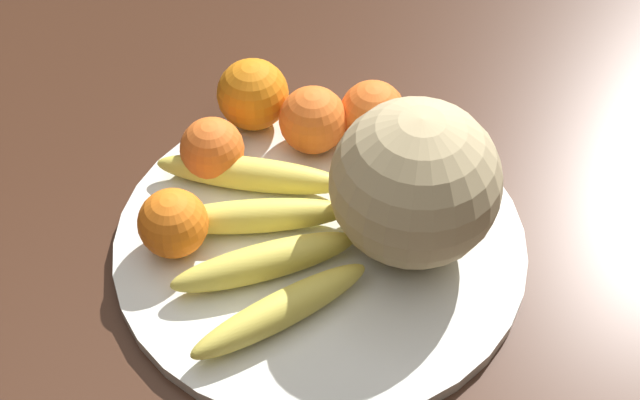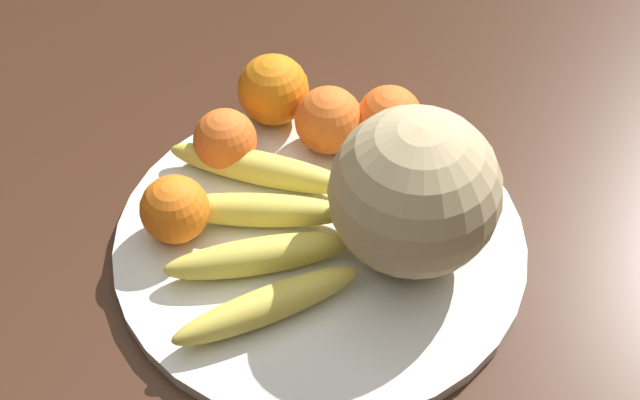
{
  "view_description": "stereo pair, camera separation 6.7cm",
  "coord_description": "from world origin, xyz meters",
  "px_view_note": "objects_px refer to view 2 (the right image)",
  "views": [
    {
      "loc": [
        -0.46,
        -0.09,
        1.37
      ],
      "look_at": [
        0.06,
        -0.01,
        0.79
      ],
      "focal_mm": 50.0,
      "sensor_mm": 36.0,
      "label": 1
    },
    {
      "loc": [
        -0.44,
        -0.16,
        1.37
      ],
      "look_at": [
        0.06,
        -0.01,
        0.79
      ],
      "focal_mm": 50.0,
      "sensor_mm": 36.0,
      "label": 2
    }
  ],
  "objects_px": {
    "kitchen_table": "(292,345)",
    "orange_back_left": "(329,120)",
    "fruit_bowl": "(320,241)",
    "orange_back_right": "(175,209)",
    "banana_bunch": "(263,229)",
    "orange_mid_center": "(389,118)",
    "orange_front_right": "(273,90)",
    "melon": "(415,192)",
    "orange_front_left": "(225,140)"
  },
  "relations": [
    {
      "from": "orange_front_left",
      "to": "orange_back_left",
      "type": "distance_m",
      "value": 0.1
    },
    {
      "from": "kitchen_table",
      "to": "banana_bunch",
      "type": "relative_size",
      "value": 6.68
    },
    {
      "from": "orange_back_left",
      "to": "orange_back_right",
      "type": "bearing_deg",
      "value": 145.8
    },
    {
      "from": "orange_back_left",
      "to": "kitchen_table",
      "type": "bearing_deg",
      "value": -175.33
    },
    {
      "from": "banana_bunch",
      "to": "orange_back_left",
      "type": "distance_m",
      "value": 0.14
    },
    {
      "from": "melon",
      "to": "orange_back_right",
      "type": "bearing_deg",
      "value": 100.87
    },
    {
      "from": "orange_back_left",
      "to": "orange_front_left",
      "type": "bearing_deg",
      "value": 120.36
    },
    {
      "from": "banana_bunch",
      "to": "orange_mid_center",
      "type": "height_order",
      "value": "orange_mid_center"
    },
    {
      "from": "kitchen_table",
      "to": "orange_front_left",
      "type": "height_order",
      "value": "orange_front_left"
    },
    {
      "from": "orange_front_left",
      "to": "orange_mid_center",
      "type": "relative_size",
      "value": 0.94
    },
    {
      "from": "orange_mid_center",
      "to": "kitchen_table",
      "type": "bearing_deg",
      "value": 168.16
    },
    {
      "from": "banana_bunch",
      "to": "melon",
      "type": "bearing_deg",
      "value": 172.25
    },
    {
      "from": "fruit_bowl",
      "to": "orange_back_right",
      "type": "xyz_separation_m",
      "value": [
        -0.03,
        0.13,
        0.04
      ]
    },
    {
      "from": "orange_front_left",
      "to": "orange_back_right",
      "type": "xyz_separation_m",
      "value": [
        -0.1,
        0.01,
        0.0
      ]
    },
    {
      "from": "fruit_bowl",
      "to": "orange_back_right",
      "type": "bearing_deg",
      "value": 103.56
    },
    {
      "from": "fruit_bowl",
      "to": "orange_mid_center",
      "type": "distance_m",
      "value": 0.15
    },
    {
      "from": "orange_back_right",
      "to": "kitchen_table",
      "type": "bearing_deg",
      "value": -105.05
    },
    {
      "from": "orange_front_right",
      "to": "orange_back_right",
      "type": "distance_m",
      "value": 0.18
    },
    {
      "from": "fruit_bowl",
      "to": "orange_front_right",
      "type": "bearing_deg",
      "value": 32.13
    },
    {
      "from": "melon",
      "to": "banana_bunch",
      "type": "distance_m",
      "value": 0.14
    },
    {
      "from": "fruit_bowl",
      "to": "orange_front_left",
      "type": "bearing_deg",
      "value": 59.83
    },
    {
      "from": "banana_bunch",
      "to": "orange_front_right",
      "type": "bearing_deg",
      "value": -96.0
    },
    {
      "from": "banana_bunch",
      "to": "orange_front_left",
      "type": "xyz_separation_m",
      "value": [
        0.09,
        0.07,
        0.01
      ]
    },
    {
      "from": "melon",
      "to": "orange_back_left",
      "type": "height_order",
      "value": "melon"
    },
    {
      "from": "orange_mid_center",
      "to": "orange_back_left",
      "type": "distance_m",
      "value": 0.06
    },
    {
      "from": "orange_front_right",
      "to": "orange_back_right",
      "type": "xyz_separation_m",
      "value": [
        -0.17,
        0.04,
        -0.0
      ]
    },
    {
      "from": "banana_bunch",
      "to": "orange_front_left",
      "type": "bearing_deg",
      "value": -73.0
    },
    {
      "from": "kitchen_table",
      "to": "orange_mid_center",
      "type": "distance_m",
      "value": 0.24
    },
    {
      "from": "fruit_bowl",
      "to": "orange_mid_center",
      "type": "height_order",
      "value": "orange_mid_center"
    },
    {
      "from": "orange_front_left",
      "to": "orange_front_right",
      "type": "xyz_separation_m",
      "value": [
        0.08,
        -0.02,
        0.01
      ]
    },
    {
      "from": "melon",
      "to": "kitchen_table",
      "type": "bearing_deg",
      "value": 127.93
    },
    {
      "from": "kitchen_table",
      "to": "orange_back_left",
      "type": "xyz_separation_m",
      "value": [
        0.18,
        0.01,
        0.13
      ]
    },
    {
      "from": "orange_back_left",
      "to": "orange_mid_center",
      "type": "bearing_deg",
      "value": -71.05
    },
    {
      "from": "orange_mid_center",
      "to": "orange_front_left",
      "type": "bearing_deg",
      "value": 116.18
    },
    {
      "from": "melon",
      "to": "orange_front_left",
      "type": "relative_size",
      "value": 2.4
    },
    {
      "from": "orange_back_right",
      "to": "orange_mid_center",
      "type": "bearing_deg",
      "value": -43.14
    },
    {
      "from": "orange_front_right",
      "to": "orange_back_left",
      "type": "relative_size",
      "value": 1.08
    },
    {
      "from": "orange_front_right",
      "to": "kitchen_table",
      "type": "bearing_deg",
      "value": -158.76
    },
    {
      "from": "fruit_bowl",
      "to": "orange_back_left",
      "type": "height_order",
      "value": "orange_back_left"
    },
    {
      "from": "orange_front_left",
      "to": "orange_mid_center",
      "type": "bearing_deg",
      "value": -63.82
    },
    {
      "from": "fruit_bowl",
      "to": "banana_bunch",
      "type": "distance_m",
      "value": 0.06
    },
    {
      "from": "banana_bunch",
      "to": "orange_back_left",
      "type": "bearing_deg",
      "value": -119.87
    },
    {
      "from": "kitchen_table",
      "to": "fruit_bowl",
      "type": "xyz_separation_m",
      "value": [
        0.06,
        -0.01,
        0.09
      ]
    },
    {
      "from": "kitchen_table",
      "to": "orange_front_left",
      "type": "bearing_deg",
      "value": 39.01
    },
    {
      "from": "orange_front_right",
      "to": "orange_back_left",
      "type": "distance_m",
      "value": 0.07
    },
    {
      "from": "kitchen_table",
      "to": "orange_back_right",
      "type": "height_order",
      "value": "orange_back_right"
    },
    {
      "from": "kitchen_table",
      "to": "melon",
      "type": "xyz_separation_m",
      "value": [
        0.07,
        -0.09,
        0.17
      ]
    },
    {
      "from": "orange_front_left",
      "to": "orange_front_right",
      "type": "bearing_deg",
      "value": -17.07
    },
    {
      "from": "kitchen_table",
      "to": "orange_mid_center",
      "type": "bearing_deg",
      "value": -11.84
    },
    {
      "from": "fruit_bowl",
      "to": "orange_front_left",
      "type": "distance_m",
      "value": 0.14
    }
  ]
}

